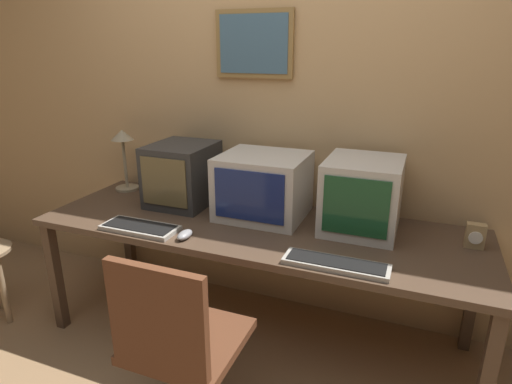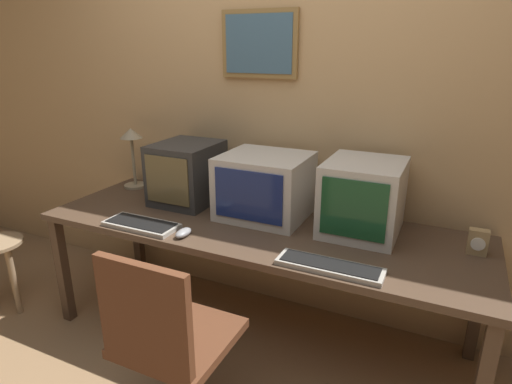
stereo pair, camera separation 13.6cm
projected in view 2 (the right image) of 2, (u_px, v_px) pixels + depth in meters
wall_back at (289, 101)px, 2.45m from camera, size 8.00×0.08×2.60m
desk at (256, 235)px, 2.28m from camera, size 2.33×0.77×0.70m
monitor_left at (187, 173)px, 2.55m from camera, size 0.34×0.40×0.36m
monitor_center at (265, 186)px, 2.33m from camera, size 0.46×0.42×0.34m
monitor_right at (363, 197)px, 2.13m from camera, size 0.37×0.42×0.37m
keyboard_main at (141, 224)px, 2.23m from camera, size 0.40×0.17×0.03m
keyboard_side at (330, 266)px, 1.81m from camera, size 0.45×0.13×0.03m
mouse_near_keyboard at (183, 233)px, 2.12m from camera, size 0.06×0.11×0.04m
desk_clock at (478, 242)px, 1.93m from camera, size 0.08×0.05×0.12m
desk_lamp at (132, 146)px, 2.78m from camera, size 0.15×0.15×0.40m
office_chair at (172, 359)px, 1.73m from camera, size 0.45×0.45×0.90m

